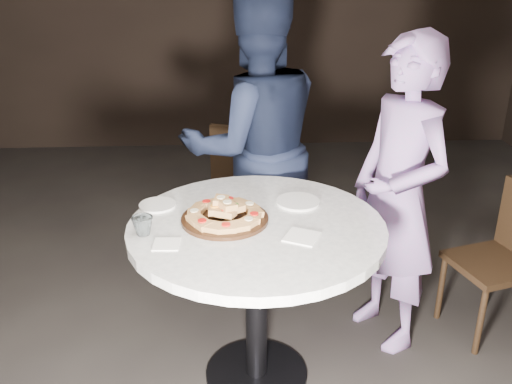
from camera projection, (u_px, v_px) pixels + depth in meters
floor at (232, 367)px, 2.89m from camera, size 7.00×7.00×0.00m
table at (257, 255)px, 2.55m from camera, size 1.36×1.36×0.85m
serving_board at (225, 219)px, 2.51m from camera, size 0.47×0.47×0.02m
focaccia_pile at (225, 212)px, 2.50m from camera, size 0.35×0.34×0.09m
plate_left at (158, 205)px, 2.65m from camera, size 0.18×0.18×0.01m
plate_right at (298, 202)px, 2.68m from camera, size 0.24×0.24×0.01m
water_glass at (143, 226)px, 2.38m from camera, size 0.11×0.11×0.08m
napkin_near at (167, 244)px, 2.31m from camera, size 0.11×0.11×0.01m
napkin_far at (302, 237)px, 2.37m from camera, size 0.18×0.18×0.01m
chair_far at (247, 175)px, 3.90m from camera, size 0.54×0.55×0.89m
chair_right at (507, 251)px, 3.02m from camera, size 0.49×0.48×0.82m
diner_navy at (255, 147)px, 3.29m from camera, size 1.00×0.85×1.79m
diner_teal at (398, 197)px, 2.83m from camera, size 0.59×0.70×1.62m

